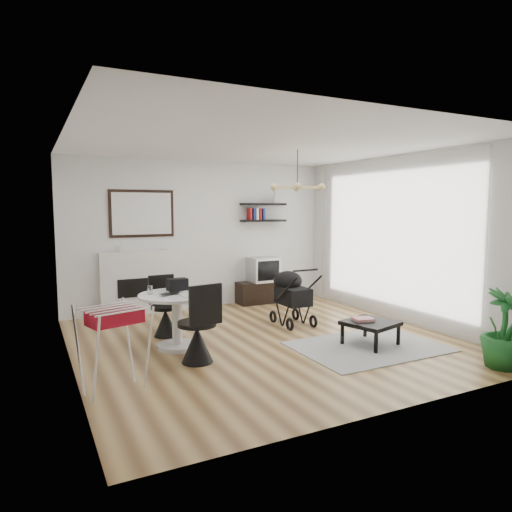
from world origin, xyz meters
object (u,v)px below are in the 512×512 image
tv_console (265,292)px  stroller (291,299)px  dining_table (177,312)px  drying_rack (114,347)px  coffee_table (370,324)px  potted_plant (504,329)px  fireplace (144,275)px  crt_tv (263,269)px

tv_console → stroller: bearing=-103.7°
dining_table → drying_rack: bearing=-131.9°
coffee_table → potted_plant: potted_plant is taller
fireplace → crt_tv: size_ratio=3.98×
fireplace → stroller: fireplace is taller
drying_rack → coffee_table: drying_rack is taller
fireplace → dining_table: size_ratio=2.17×
fireplace → drying_rack: size_ratio=2.48×
dining_table → potted_plant: (3.15, -2.42, -0.02)m
fireplace → potted_plant: size_ratio=2.37×
fireplace → coffee_table: (2.27, -3.26, -0.39)m
tv_console → dining_table: dining_table is taller
fireplace → coffee_table: bearing=-55.1°
dining_table → stroller: size_ratio=1.06×
fireplace → drying_rack: fireplace is taller
fireplace → crt_tv: 2.28m
stroller → potted_plant: 3.06m
tv_console → drying_rack: drying_rack is taller
potted_plant → coffee_table: bearing=120.0°
tv_console → dining_table: (-2.41, -2.08, 0.27)m
coffee_table → potted_plant: size_ratio=0.83×
tv_console → coffee_table: size_ratio=1.49×
tv_console → potted_plant: potted_plant is taller
fireplace → crt_tv: (2.27, -0.13, -0.03)m
fireplace → coffee_table: fireplace is taller
crt_tv → drying_rack: size_ratio=0.62×
tv_console → stroller: stroller is taller
crt_tv → dining_table: bearing=-138.7°
crt_tv → tv_console: bearing=3.9°
dining_table → drying_rack: drying_rack is taller
stroller → coffee_table: 1.52m
potted_plant → crt_tv: bearing=100.0°
crt_tv → potted_plant: potted_plant is taller
stroller → coffee_table: bearing=-75.5°
tv_console → stroller: 1.72m
fireplace → tv_console: fireplace is taller
dining_table → coffee_table: dining_table is taller
drying_rack → tv_console: bearing=27.2°
drying_rack → potted_plant: bearing=-33.4°
fireplace → dining_table: 2.22m
tv_console → crt_tv: (-0.05, -0.00, 0.45)m
potted_plant → tv_console: bearing=99.4°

